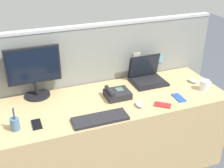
% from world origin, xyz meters
% --- Properties ---
extents(ground_plane, '(10.00, 10.00, 0.00)m').
position_xyz_m(ground_plane, '(0.00, 0.00, 0.00)').
color(ground_plane, '#4C515B').
extents(desk, '(1.95, 0.71, 0.74)m').
position_xyz_m(desk, '(0.00, 0.00, 0.37)').
color(desk, tan).
rests_on(desk, ground_plane).
extents(cubicle_divider, '(2.34, 0.08, 1.29)m').
position_xyz_m(cubicle_divider, '(-0.00, 0.39, 0.65)').
color(cubicle_divider, gray).
rests_on(cubicle_divider, ground_plane).
extents(desktop_monitor, '(0.45, 0.22, 0.44)m').
position_xyz_m(desktop_monitor, '(-0.60, 0.30, 0.98)').
color(desktop_monitor, black).
rests_on(desktop_monitor, desk).
extents(laptop, '(0.31, 0.27, 0.25)m').
position_xyz_m(laptop, '(0.42, 0.21, 0.79)').
color(laptop, black).
rests_on(laptop, desk).
extents(desk_phone, '(0.21, 0.18, 0.09)m').
position_xyz_m(desk_phone, '(0.03, 0.02, 0.77)').
color(desk_phone, '#232328').
rests_on(desk_phone, desk).
extents(keyboard_main, '(0.43, 0.16, 0.02)m').
position_xyz_m(keyboard_main, '(-0.21, -0.26, 0.75)').
color(keyboard_main, '#232328').
rests_on(keyboard_main, desk).
extents(computer_mouse_right_hand, '(0.09, 0.11, 0.03)m').
position_xyz_m(computer_mouse_right_hand, '(0.81, 0.03, 0.75)').
color(computer_mouse_right_hand, silver).
rests_on(computer_mouse_right_hand, desk).
extents(computer_mouse_left_hand, '(0.07, 0.10, 0.03)m').
position_xyz_m(computer_mouse_left_hand, '(0.15, -0.18, 0.75)').
color(computer_mouse_left_hand, silver).
rests_on(computer_mouse_left_hand, desk).
extents(pen_cup, '(0.06, 0.06, 0.19)m').
position_xyz_m(pen_cup, '(-0.82, -0.15, 0.79)').
color(pen_cup, '#4C7093').
rests_on(pen_cup, desk).
extents(cell_phone_blue_case, '(0.08, 0.15, 0.01)m').
position_xyz_m(cell_phone_blue_case, '(0.52, -0.19, 0.74)').
color(cell_phone_blue_case, blue).
rests_on(cell_phone_blue_case, desk).
extents(cell_phone_black_slab, '(0.07, 0.13, 0.01)m').
position_xyz_m(cell_phone_black_slab, '(-0.67, -0.15, 0.74)').
color(cell_phone_black_slab, black).
rests_on(cell_phone_black_slab, desk).
extents(cell_phone_red_case, '(0.15, 0.14, 0.01)m').
position_xyz_m(cell_phone_red_case, '(0.33, -0.24, 0.74)').
color(cell_phone_red_case, '#B22323').
rests_on(cell_phone_red_case, desk).
extents(coffee_mug, '(0.13, 0.09, 0.09)m').
position_xyz_m(coffee_mug, '(0.83, -0.13, 0.78)').
color(coffee_mug, white).
rests_on(coffee_mug, desk).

